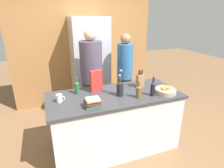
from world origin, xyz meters
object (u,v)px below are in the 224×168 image
coffee_mug (60,98)px  person_in_blue (125,71)px  book_stack (92,103)px  refrigerator (90,64)px  flower_vase (120,88)px  bottle_vinegar (139,91)px  person_at_sink (92,74)px  cereal_box (96,81)px  knife_block (140,81)px  bottle_wine (153,88)px  bottle_oil (77,87)px  fruit_bowl (165,90)px

coffee_mug → person_in_blue: 1.57m
book_stack → refrigerator: bearing=76.3°
flower_vase → book_stack: 0.49m
bottle_vinegar → coffee_mug: bearing=166.8°
person_in_blue → person_at_sink: bearing=178.3°
refrigerator → cereal_box: size_ratio=6.06×
knife_block → person_in_blue: person_in_blue is taller
cereal_box → bottle_wine: 0.81m
refrigerator → bottle_vinegar: refrigerator is taller
knife_block → book_stack: 0.96m
person_in_blue → cereal_box: bearing=-150.1°
book_stack → bottle_vinegar: (0.66, 0.04, 0.04)m
refrigerator → bottle_wine: size_ratio=7.09×
coffee_mug → refrigerator: bearing=61.9°
flower_vase → cereal_box: 0.38m
bottle_wine → flower_vase: bearing=159.9°
bottle_oil → person_in_blue: person_in_blue is taller
fruit_bowl → bottle_oil: bearing=159.6°
fruit_bowl → coffee_mug: (-1.45, 0.24, 0.01)m
person_at_sink → person_in_blue: person_at_sink is taller
fruit_bowl → person_at_sink: size_ratio=0.17×
bottle_vinegar → book_stack: bearing=-176.3°
cereal_box → bottle_vinegar: (0.47, -0.43, -0.06)m
bottle_oil → bottle_vinegar: size_ratio=1.05×
cereal_box → book_stack: 0.51m
flower_vase → cereal_box: bearing=133.4°
fruit_bowl → flower_vase: 0.66m
coffee_mug → bottle_vinegar: size_ratio=0.48×
bottle_oil → bottle_wine: 1.06m
bottle_vinegar → person_at_sink: bearing=111.7°
refrigerator → knife_block: bearing=-71.8°
knife_block → bottle_wine: size_ratio=1.03×
bottle_oil → bottle_wine: bearing=-24.4°
refrigerator → book_stack: (-0.43, -1.75, -0.02)m
person_at_sink → refrigerator: bearing=63.1°
book_stack → bottle_vinegar: size_ratio=0.87×
fruit_bowl → coffee_mug: bearing=170.4°
coffee_mug → book_stack: book_stack is taller
cereal_box → person_at_sink: person_at_sink is taller
fruit_bowl → knife_block: 0.42m
fruit_bowl → bottle_wine: bottle_wine is taller
refrigerator → bottle_oil: size_ratio=7.66×
fruit_bowl → bottle_oil: bottle_oil is taller
knife_block → book_stack: bearing=-155.9°
refrigerator → book_stack: size_ratio=9.28×
book_stack → bottle_wine: size_ratio=0.76×
knife_block → bottle_oil: bearing=174.9°
knife_block → flower_vase: flower_vase is taller
bottle_oil → person_at_sink: bearing=56.8°
knife_block → person_at_sink: size_ratio=0.16×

